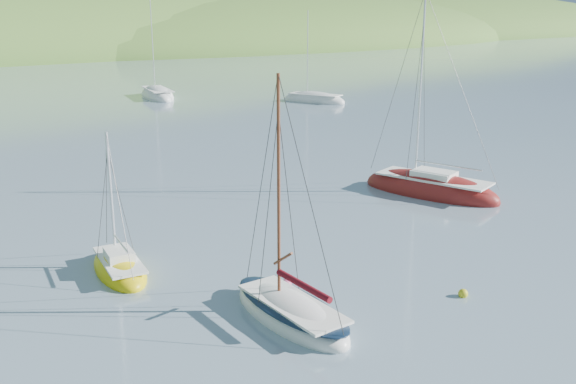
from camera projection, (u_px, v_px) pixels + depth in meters
ground at (405, 283)px, 25.91m from camera, size 700.00×700.00×0.00m
daysailer_white at (291, 313)px, 22.91m from camera, size 2.23×6.04×9.27m
sloop_red at (430, 190)px, 38.37m from camera, size 5.24×9.06×12.69m
sailboat_yellow at (120, 268)px, 26.98m from camera, size 2.62×5.10×6.46m
distant_sloop_b at (157, 96)px, 79.90m from camera, size 5.33×10.13×13.74m
distant_sloop_d at (314, 100)px, 76.18m from camera, size 5.73×8.50×11.47m
mooring_buoys at (337, 234)px, 31.20m from camera, size 19.80×13.02×0.45m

